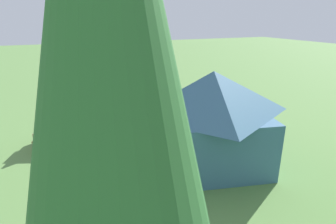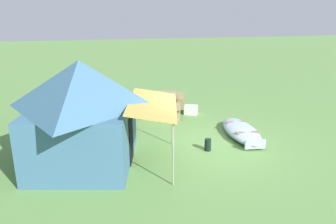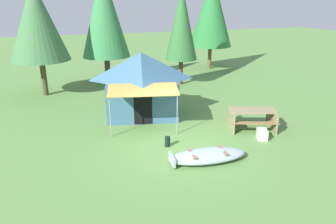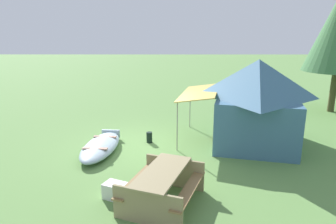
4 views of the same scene
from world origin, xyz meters
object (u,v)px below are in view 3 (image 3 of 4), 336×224
Objects in this scene: canvas_cabin_tent at (142,83)px; fuel_can at (167,141)px; pine_tree_far_center at (104,13)px; beached_rowboat at (207,156)px; pine_tree_back_left at (181,23)px; pine_tree_side at (37,21)px; pine_tree_back_right at (212,11)px; picnic_table at (252,117)px; cooler_box at (262,134)px.

canvas_cabin_tent is 3.81m from fuel_can.
canvas_cabin_tent is 7.08m from pine_tree_far_center.
beached_rowboat is at bearing -60.28° from fuel_can.
pine_tree_side is (-7.92, 0.22, 0.24)m from pine_tree_back_left.
fuel_can is 10.88m from pine_tree_far_center.
fuel_can is at bearing -90.30° from canvas_cabin_tent.
beached_rowboat is at bearing -116.31° from pine_tree_back_right.
pine_tree_back_right reaches higher than canvas_cabin_tent.
beached_rowboat is 0.39× the size of pine_tree_far_center.
pine_tree_side reaches higher than canvas_cabin_tent.
picnic_table is 12.53m from pine_tree_back_right.
fuel_can is 0.05× the size of pine_tree_back_right.
canvas_cabin_tent reaches higher than picnic_table.
cooler_box is 0.09× the size of pine_tree_side.
canvas_cabin_tent is 6.34m from pine_tree_back_left.
cooler_box is at bearing -49.01° from pine_tree_side.
pine_tree_back_left is (2.86, 9.73, 3.51)m from beached_rowboat.
pine_tree_far_center reaches higher than picnic_table.
beached_rowboat is at bearing -83.44° from pine_tree_far_center.
canvas_cabin_tent is 0.75× the size of pine_tree_side.
fuel_can is 10.15m from pine_tree_side.
pine_tree_side is (-7.82, 9.00, 3.76)m from cooler_box.
pine_tree_back_left is 0.86× the size of pine_tree_far_center.
pine_tree_back_left is at bearing -135.58° from pine_tree_back_right.
fuel_can is 9.69m from pine_tree_back_left.
pine_tree_far_center is at bearing -167.03° from pine_tree_back_right.
beached_rowboat is 5.31m from canvas_cabin_tent.
pine_tree_back_left is 0.99× the size of pine_tree_side.
pine_tree_back_right reaches higher than pine_tree_back_left.
canvas_cabin_tent is 0.66× the size of pine_tree_back_right.
pine_tree_back_right is 8.18m from pine_tree_far_center.
beached_rowboat is 0.60× the size of canvas_cabin_tent.
pine_tree_back_left is at bearing 65.66° from fuel_can.
pine_tree_far_center is (-7.97, -1.84, 0.03)m from pine_tree_back_right.
canvas_cabin_tent is 6.89m from pine_tree_side.
beached_rowboat reaches higher than fuel_can.
canvas_cabin_tent is 8.47× the size of cooler_box.
picnic_table is 4.29× the size of cooler_box.
pine_tree_back_left is 0.87× the size of pine_tree_back_right.
canvas_cabin_tent is at bearing -49.04° from pine_tree_side.
pine_tree_far_center is (-1.33, 11.59, 4.04)m from beached_rowboat.
picnic_table is 6.14× the size of fuel_can.
pine_tree_side is at bearing 130.99° from cooler_box.
pine_tree_far_center is at bearing 94.35° from canvas_cabin_tent.
pine_tree_back_right is at bearing 72.74° from cooler_box.
beached_rowboat is 5.10× the size of cooler_box.
canvas_cabin_tent is 5.64m from cooler_box.
picnic_table is (3.81, -3.06, -0.99)m from canvas_cabin_tent.
pine_tree_far_center is 1.14× the size of pine_tree_side.
pine_tree_back_right is 12.20m from pine_tree_side.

